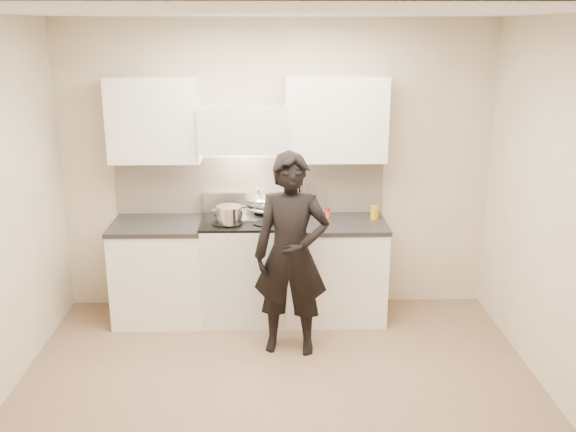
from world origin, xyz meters
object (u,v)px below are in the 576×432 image
Objects in this scene: stove at (245,268)px; person at (291,255)px; utensil_crock at (299,204)px; wok at (266,202)px; counter_right at (334,269)px.

stove is 0.86m from person.
stove is 0.78m from utensil_crock.
person is (0.21, -0.80, -0.22)m from wok.
utensil_crock is at bearing 15.90° from wok.
wok is 0.32m from utensil_crock.
person is at bearing -75.31° from wok.
counter_right is 2.78× the size of utensil_crock.
stove is 0.64m from wok.
wok is at bearing 112.36° from person.
stove is 1.04× the size of counter_right.
counter_right is at bearing 65.17° from person.
stove reaches higher than counter_right.
wok reaches higher than stove.
wok is at bearing 167.10° from counter_right.
counter_right is (0.83, 0.00, -0.01)m from stove.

